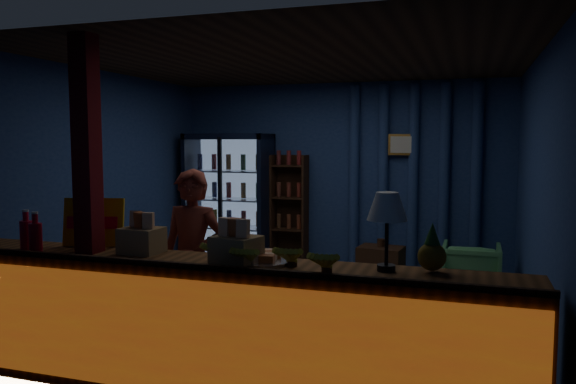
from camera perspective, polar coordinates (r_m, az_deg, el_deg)
name	(u,v)px	position (r m, az deg, el deg)	size (l,w,h in m)	color
ground	(294,313)	(6.02, 0.59, -12.22)	(4.60, 4.60, 0.00)	#515154
room_walls	(294,164)	(5.74, 0.61, 2.89)	(4.60, 4.60, 4.60)	navy
counter	(215,326)	(4.17, -7.46, -13.38)	(4.40, 0.57, 0.99)	brown
support_post	(89,207)	(4.55, -19.59, -1.45)	(0.16, 0.16, 2.60)	maroon
beverage_cooler	(231,201)	(8.13, -5.81, -0.92)	(1.20, 0.62, 1.90)	black
bottle_shelf	(290,212)	(7.97, 0.21, -2.02)	(0.50, 0.28, 1.60)	#351E11
curtain_folds	(413,178)	(7.67, 12.60, 1.35)	(1.74, 0.14, 2.50)	navy
framed_picture	(402,145)	(7.62, 11.51, 4.74)	(0.36, 0.04, 0.28)	gold
shopkeeper	(193,262)	(4.85, -9.67, -6.99)	(0.57, 0.38, 1.57)	maroon
green_chair	(471,269)	(6.97, 18.10, -7.45)	(0.65, 0.67, 0.61)	#58B163
side_table	(381,266)	(7.15, 9.39, -7.40)	(0.58, 0.45, 0.58)	#351E11
yellow_sign	(94,222)	(4.81, -19.14, -2.93)	(0.50, 0.22, 0.39)	#E0AD0B
soda_bottles	(31,235)	(4.80, -24.66, -3.97)	(0.26, 0.18, 0.31)	red
snack_box_left	(236,248)	(3.91, -5.27, -5.69)	(0.36, 0.32, 0.33)	#A98A51
snack_box_centre	(142,238)	(4.44, -14.65, -4.58)	(0.31, 0.26, 0.32)	#A98A51
pastry_tray	(260,259)	(3.98, -2.88, -6.82)	(0.46, 0.46, 0.07)	silver
banana_bunches	(269,256)	(3.80, -1.93, -6.48)	(1.04, 0.30, 0.17)	gold
table_lamp	(387,210)	(3.72, 10.04, -1.77)	(0.27, 0.27, 0.52)	black
pineapple	(432,252)	(3.79, 14.42, -5.93)	(0.18, 0.18, 0.32)	olive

